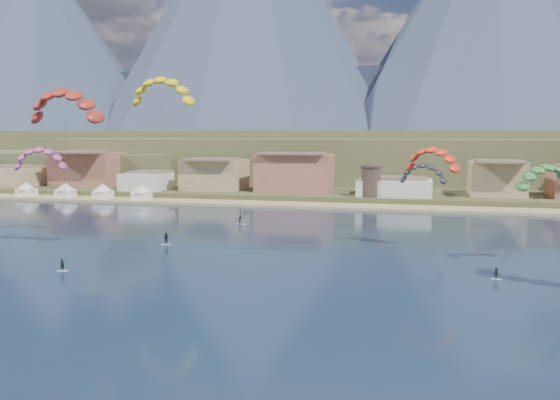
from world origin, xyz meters
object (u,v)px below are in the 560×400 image
object	(u,v)px
windsurfer	(241,218)
kitesurfer_green	(544,174)
watchtower	(371,181)
kitesurfer_red	(65,101)
kitesurfer_yellow	(162,87)

from	to	relation	value
windsurfer	kitesurfer_green	bearing A→B (deg)	-28.27
watchtower	kitesurfer_red	world-z (taller)	kitesurfer_red
watchtower	windsurfer	xyz separation A→B (m)	(-23.29, -41.70, -5.07)
kitesurfer_yellow	kitesurfer_green	xyz separation A→B (m)	(65.87, -17.97, -14.48)
watchtower	kitesurfer_green	xyz separation A→B (m)	(30.35, -70.55, 6.95)
kitesurfer_yellow	kitesurfer_green	world-z (taller)	kitesurfer_yellow
kitesurfer_yellow	kitesurfer_green	distance (m)	69.80
watchtower	kitesurfer_yellow	bearing A→B (deg)	-124.05
watchtower	kitesurfer_green	bearing A→B (deg)	-66.73
watchtower	kitesurfer_yellow	size ratio (longest dim) A/B	0.27
watchtower	kitesurfer_yellow	world-z (taller)	kitesurfer_yellow
kitesurfer_red	windsurfer	size ratio (longest dim) A/B	6.78
kitesurfer_red	windsurfer	xyz separation A→B (m)	(16.59, 36.50, -22.73)
kitesurfer_green	kitesurfer_red	bearing A→B (deg)	-173.78
windsurfer	watchtower	bearing A→B (deg)	60.82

